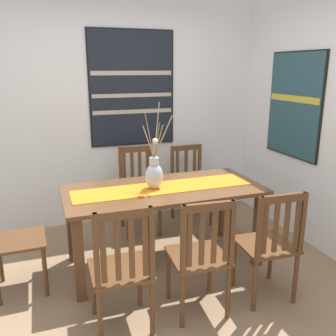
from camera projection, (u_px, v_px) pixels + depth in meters
name	position (u px, v px, depth m)	size (l,w,h in m)	color
ground_plane	(163.00, 302.00, 2.97)	(6.40, 6.40, 0.03)	#8E7051
wall_back	(112.00, 110.00, 4.29)	(6.40, 0.12, 2.70)	white
dining_table	(163.00, 200.00, 3.39)	(1.81, 0.84, 0.76)	brown
table_runner	(163.00, 188.00, 3.36)	(1.67, 0.36, 0.01)	orange
centerpiece_vase	(154.00, 173.00, 3.29)	(0.28, 0.22, 0.78)	silver
chair_0	(190.00, 183.00, 4.41)	(0.42, 0.42, 0.92)	brown
chair_1	(201.00, 255.00, 2.70)	(0.45, 0.45, 0.95)	brown
chair_2	(122.00, 268.00, 2.51)	(0.43, 0.43, 0.98)	brown
chair_3	(270.00, 243.00, 2.87)	(0.44, 0.44, 0.94)	brown
chair_4	(11.00, 239.00, 2.99)	(0.43, 0.43, 0.89)	brown
chair_5	(139.00, 189.00, 4.15)	(0.44, 0.44, 0.96)	brown
painting_on_back_wall	(132.00, 89.00, 4.25)	(1.01, 0.05, 1.32)	black
painting_on_side_wall	(295.00, 105.00, 3.93)	(0.05, 0.85, 1.12)	black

